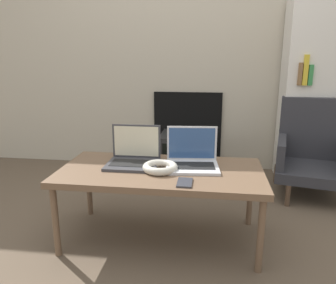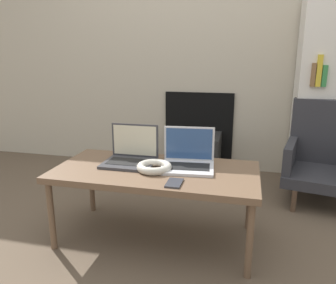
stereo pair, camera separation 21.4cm
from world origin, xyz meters
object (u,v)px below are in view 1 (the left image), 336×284
object	(u,v)px
headphones	(160,167)
armchair	(312,149)
laptop_right	(192,158)
laptop_left	(134,156)
tv	(185,154)
phone	(185,183)

from	to	relation	value
headphones	armchair	distance (m)	1.43
laptop_right	armchair	xyz separation A→B (m)	(0.91, 0.81, -0.14)
laptop_left	tv	xyz separation A→B (m)	(0.22, 1.07, -0.30)
laptop_left	armchair	bearing A→B (deg)	32.26
laptop_right	armchair	size ratio (longest dim) A/B	0.43
laptop_left	tv	bearing A→B (deg)	77.66
laptop_right	tv	bearing A→B (deg)	91.03
phone	tv	bearing A→B (deg)	94.49
laptop_left	armchair	xyz separation A→B (m)	(1.26, 0.81, -0.14)
armchair	laptop_left	bearing A→B (deg)	-135.36
laptop_left	armchair	distance (m)	1.50
headphones	armchair	xyz separation A→B (m)	(1.08, 0.92, -0.12)
tv	armchair	bearing A→B (deg)	-13.96
laptop_right	headphones	xyz separation A→B (m)	(-0.17, -0.11, -0.02)
phone	armchair	size ratio (longest dim) A/B	0.17
armchair	headphones	bearing A→B (deg)	-127.79
tv	armchair	distance (m)	1.08
phone	tv	world-z (taller)	phone
laptop_left	headphones	bearing A→B (deg)	-32.34
laptop_right	tv	distance (m)	1.11
headphones	phone	bearing A→B (deg)	-47.21
headphones	phone	world-z (taller)	headphones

